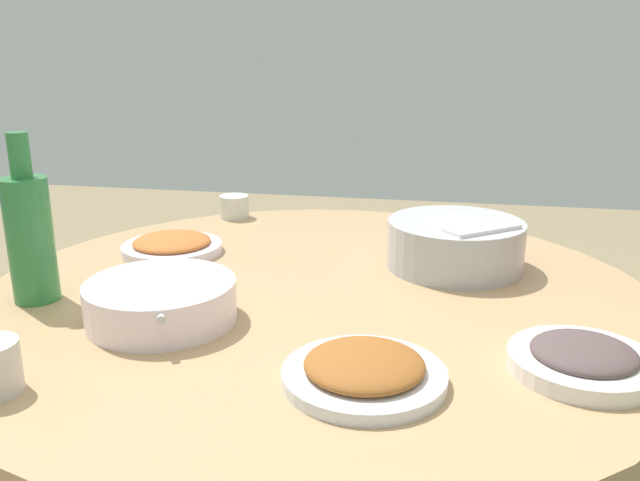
# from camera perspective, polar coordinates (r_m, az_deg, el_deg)

# --- Properties ---
(round_dining_table) EXTENTS (1.25, 1.25, 0.75)m
(round_dining_table) POSITION_cam_1_polar(r_m,az_deg,el_deg) (1.24, -0.31, -8.11)
(round_dining_table) COLOR #99999E
(round_dining_table) RESTS_ON ground
(rice_bowl) EXTENTS (0.27, 0.27, 0.11)m
(rice_bowl) POSITION_cam_1_polar(r_m,az_deg,el_deg) (1.35, 11.64, -0.24)
(rice_bowl) COLOR #B2B5BA
(rice_bowl) RESTS_ON round_dining_table
(soup_bowl) EXTENTS (0.24, 0.25, 0.07)m
(soup_bowl) POSITION_cam_1_polar(r_m,az_deg,el_deg) (1.11, -13.59, -5.23)
(soup_bowl) COLOR white
(soup_bowl) RESTS_ON round_dining_table
(dish_tofu_braise) EXTENTS (0.22, 0.22, 0.04)m
(dish_tofu_braise) POSITION_cam_1_polar(r_m,az_deg,el_deg) (1.46, -12.70, -0.40)
(dish_tofu_braise) COLOR silver
(dish_tofu_braise) RESTS_ON round_dining_table
(dish_stirfry) EXTENTS (0.22, 0.22, 0.04)m
(dish_stirfry) POSITION_cam_1_polar(r_m,az_deg,el_deg) (0.90, 3.86, -11.14)
(dish_stirfry) COLOR white
(dish_stirfry) RESTS_ON round_dining_table
(dish_eggplant) EXTENTS (0.20, 0.20, 0.04)m
(dish_eggplant) POSITION_cam_1_polar(r_m,az_deg,el_deg) (0.99, 21.84, -9.50)
(dish_eggplant) COLOR white
(dish_eggplant) RESTS_ON round_dining_table
(green_bottle) EXTENTS (0.08, 0.08, 0.30)m
(green_bottle) POSITION_cam_1_polar(r_m,az_deg,el_deg) (1.24, -23.85, 0.46)
(green_bottle) COLOR #2D793D
(green_bottle) RESTS_ON round_dining_table
(tea_cup_near) EXTENTS (0.08, 0.08, 0.06)m
(tea_cup_near) POSITION_cam_1_polar(r_m,az_deg,el_deg) (1.73, -7.44, 2.93)
(tea_cup_near) COLOR silver
(tea_cup_near) RESTS_ON round_dining_table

